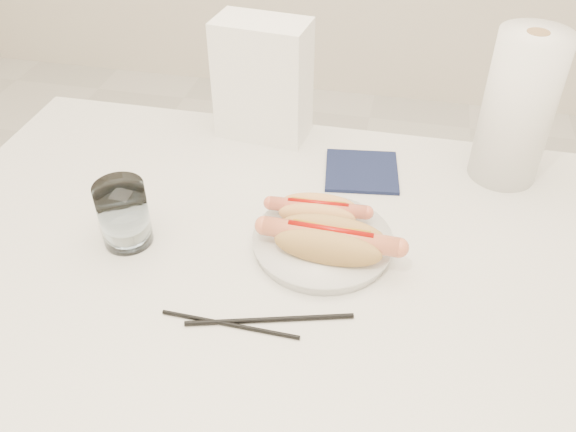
% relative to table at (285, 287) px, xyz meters
% --- Properties ---
extents(table, '(1.20, 0.80, 0.75)m').
position_rel_table_xyz_m(table, '(0.00, 0.00, 0.00)').
color(table, silver).
rests_on(table, ground).
extents(plate, '(0.27, 0.27, 0.02)m').
position_rel_table_xyz_m(plate, '(0.05, 0.04, 0.07)').
color(plate, silver).
rests_on(plate, table).
extents(hotdog_left, '(0.15, 0.06, 0.04)m').
position_rel_table_xyz_m(hotdog_left, '(0.04, 0.08, 0.10)').
color(hotdog_left, '#EAA55D').
rests_on(hotdog_left, plate).
extents(hotdog_right, '(0.20, 0.08, 0.05)m').
position_rel_table_xyz_m(hotdog_right, '(0.07, 0.01, 0.10)').
color(hotdog_right, tan).
rests_on(hotdog_right, plate).
extents(water_glass, '(0.08, 0.08, 0.11)m').
position_rel_table_xyz_m(water_glass, '(-0.25, -0.01, 0.11)').
color(water_glass, silver).
rests_on(water_glass, table).
extents(chopstick_near, '(0.19, 0.01, 0.01)m').
position_rel_table_xyz_m(chopstick_near, '(-0.04, -0.14, 0.06)').
color(chopstick_near, black).
rests_on(chopstick_near, table).
extents(chopstick_far, '(0.22, 0.07, 0.01)m').
position_rel_table_xyz_m(chopstick_far, '(0.01, -0.12, 0.06)').
color(chopstick_far, black).
rests_on(chopstick_far, table).
extents(napkin_box, '(0.18, 0.11, 0.23)m').
position_rel_table_xyz_m(napkin_box, '(-0.12, 0.35, 0.17)').
color(napkin_box, white).
rests_on(napkin_box, table).
extents(navy_napkin, '(0.14, 0.14, 0.01)m').
position_rel_table_xyz_m(navy_napkin, '(0.09, 0.25, 0.06)').
color(navy_napkin, '#101735').
rests_on(navy_napkin, table).
extents(paper_towel_roll, '(0.13, 0.13, 0.26)m').
position_rel_table_xyz_m(paper_towel_roll, '(0.33, 0.30, 0.19)').
color(paper_towel_roll, white).
rests_on(paper_towel_roll, table).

